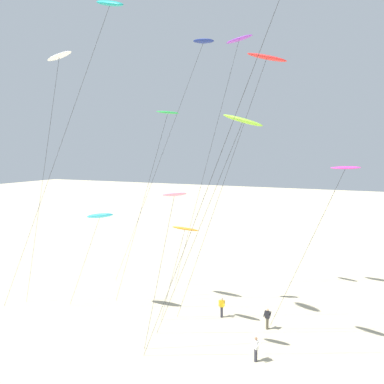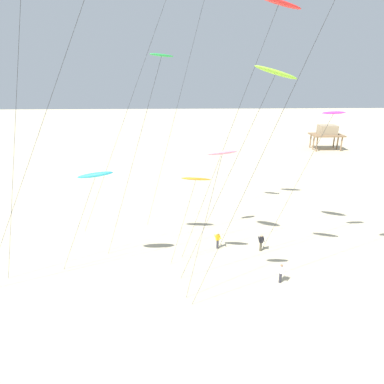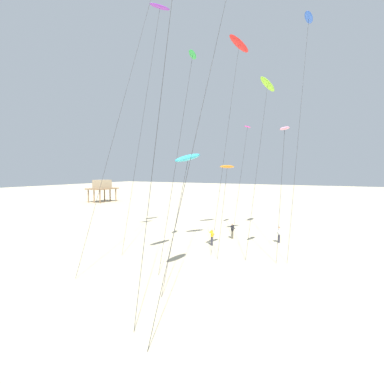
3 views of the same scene
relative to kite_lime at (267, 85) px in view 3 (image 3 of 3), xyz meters
The scene contains 14 objects.
ground_plane 18.02m from the kite_lime, 114.08° to the right, with size 260.00×260.00×0.00m, color beige.
kite_lime is the anchor object (origin of this frame).
kite_purple 13.33m from the kite_lime, 109.59° to the left, with size 7.97×1.34×24.16m.
kite_pink 6.59m from the kite_lime, 144.90° to the right, with size 3.35×0.84×11.31m.
kite_green 8.86m from the kite_lime, 152.33° to the left, with size 6.42×1.08×17.16m.
kite_red 5.68m from the kite_lime, 77.87° to the left, with size 8.73×1.65×21.06m.
kite_blue 8.06m from the kite_lime, 44.78° to the right, with size 10.28×0.94×22.87m.
kite_magenta 8.10m from the kite_lime, 34.18° to the left, with size 6.10×0.51×12.80m.
kite_orange 9.67m from the kite_lime, 158.58° to the left, with size 3.40×0.90×7.97m.
kite_cyan 14.97m from the kite_lime, behind, with size 4.91×1.10×8.82m.
kite_flyer_nearest 15.71m from the kite_lime, 123.04° to the left, with size 0.67×0.65×1.67m.
kite_flyer_middle 15.31m from the kite_lime, 75.11° to the left, with size 0.53×0.50×1.67m.
kite_flyer_furthest 14.87m from the kite_lime, 34.77° to the right, with size 0.72×0.72×1.67m.
stilt_house 52.38m from the kite_lime, 61.86° to the left, with size 6.39×4.40×5.08m.
Camera 3 is at (-28.52, -1.09, 7.57)m, focal length 30.89 mm.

